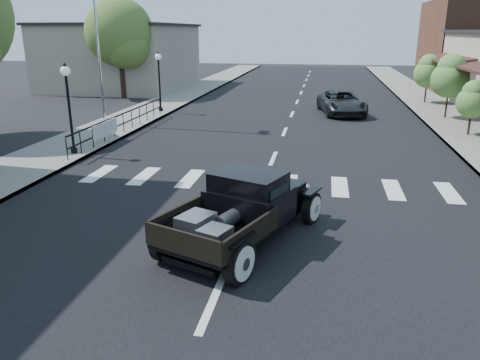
# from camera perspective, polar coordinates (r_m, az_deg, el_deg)

# --- Properties ---
(ground) EXTENTS (120.00, 120.00, 0.00)m
(ground) POSITION_cam_1_polar(r_m,az_deg,el_deg) (11.24, 0.17, -6.65)
(ground) COLOR black
(ground) RESTS_ON ground
(road) EXTENTS (14.00, 80.00, 0.02)m
(road) POSITION_cam_1_polar(r_m,az_deg,el_deg) (25.57, 6.04, 7.21)
(road) COLOR black
(road) RESTS_ON ground
(road_markings) EXTENTS (12.00, 60.00, 0.06)m
(road_markings) POSITION_cam_1_polar(r_m,az_deg,el_deg) (20.69, 4.98, 4.71)
(road_markings) COLOR silver
(road_markings) RESTS_ON ground
(sidewalk_left) EXTENTS (3.00, 80.00, 0.15)m
(sidewalk_left) POSITION_cam_1_polar(r_m,az_deg,el_deg) (27.49, -12.08, 7.79)
(sidewalk_left) COLOR gray
(sidewalk_left) RESTS_ON ground
(sidewalk_right) EXTENTS (3.00, 80.00, 0.15)m
(sidewalk_right) POSITION_cam_1_polar(r_m,az_deg,el_deg) (26.37, 24.89, 6.13)
(sidewalk_right) COLOR gray
(sidewalk_right) RESTS_ON ground
(low_building_left) EXTENTS (10.00, 12.00, 5.00)m
(low_building_left) POSITION_cam_1_polar(r_m,az_deg,el_deg) (41.67, -14.07, 14.29)
(low_building_left) COLOR gray
(low_building_left) RESTS_ON ground
(railing) EXTENTS (0.08, 10.00, 1.00)m
(railing) POSITION_cam_1_polar(r_m,az_deg,el_deg) (22.39, -14.05, 6.95)
(railing) COLOR black
(railing) RESTS_ON sidewalk_left
(banner) EXTENTS (0.04, 2.20, 0.60)m
(banner) POSITION_cam_1_polar(r_m,az_deg,el_deg) (20.62, -16.03, 5.33)
(banner) COLOR silver
(banner) RESTS_ON sidewalk_left
(lamp_post_b) EXTENTS (0.36, 0.36, 3.39)m
(lamp_post_b) POSITION_cam_1_polar(r_m,az_deg,el_deg) (18.82, -20.07, 8.13)
(lamp_post_b) COLOR black
(lamp_post_b) RESTS_ON sidewalk_left
(lamp_post_c) EXTENTS (0.36, 0.36, 3.39)m
(lamp_post_c) POSITION_cam_1_polar(r_m,az_deg,el_deg) (27.85, -9.79, 11.73)
(lamp_post_c) COLOR black
(lamp_post_c) RESTS_ON sidewalk_left
(flagpole) EXTENTS (0.12, 0.12, 10.84)m
(flagpole) POSITION_cam_1_polar(r_m,az_deg,el_deg) (24.67, -17.26, 19.16)
(flagpole) COLOR silver
(flagpole) RESTS_ON sidewalk_left
(big_tree_far) EXTENTS (4.70, 4.70, 6.90)m
(big_tree_far) POSITION_cam_1_polar(r_m,az_deg,el_deg) (35.13, -14.37, 15.27)
(big_tree_far) COLOR #4E682C
(big_tree_far) RESTS_ON ground
(small_tree_c) EXTENTS (1.40, 1.40, 2.34)m
(small_tree_c) POSITION_cam_1_polar(r_m,az_deg,el_deg) (23.51, 26.40, 7.79)
(small_tree_c) COLOR #507B38
(small_tree_c) RESTS_ON sidewalk_right
(small_tree_d) EXTENTS (1.95, 1.95, 3.25)m
(small_tree_d) POSITION_cam_1_polar(r_m,az_deg,el_deg) (27.71, 24.11, 10.30)
(small_tree_d) COLOR #507B38
(small_tree_d) RESTS_ON sidewalk_right
(small_tree_e) EXTENTS (1.77, 1.77, 2.95)m
(small_tree_e) POSITION_cam_1_polar(r_m,az_deg,el_deg) (33.23, 21.85, 11.31)
(small_tree_e) COLOR #507B38
(small_tree_e) RESTS_ON sidewalk_right
(hotrod_pickup) EXTENTS (3.81, 5.23, 1.64)m
(hotrod_pickup) POSITION_cam_1_polar(r_m,az_deg,el_deg) (10.56, 0.45, -3.47)
(hotrod_pickup) COLOR black
(hotrod_pickup) RESTS_ON ground
(second_car) EXTENTS (3.05, 5.11, 1.33)m
(second_car) POSITION_cam_1_polar(r_m,az_deg,el_deg) (28.00, 12.28, 9.18)
(second_car) COLOR black
(second_car) RESTS_ON ground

